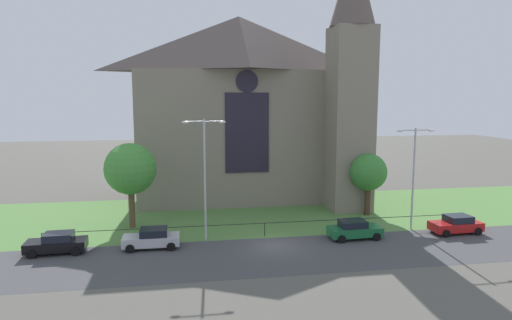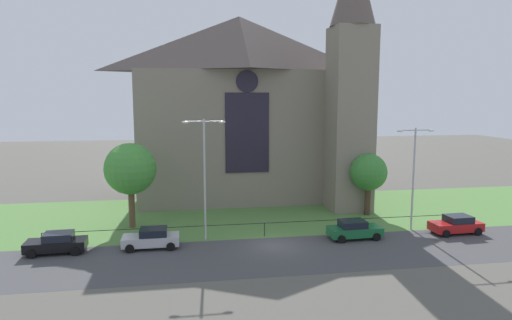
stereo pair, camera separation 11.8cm
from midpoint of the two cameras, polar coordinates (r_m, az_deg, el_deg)
ground at (r=44.93m, az=-0.32°, el=-6.64°), size 160.00×160.00×0.00m
road_asphalt at (r=33.65m, az=3.02°, el=-11.71°), size 120.00×8.00×0.01m
grass_verge at (r=43.02m, az=0.11°, el=-7.30°), size 120.00×20.00×0.01m
church_building at (r=51.05m, az=-1.23°, el=6.77°), size 23.20×16.20×26.00m
iron_railing at (r=37.48m, az=0.99°, el=-8.06°), size 34.25×0.07×1.13m
tree_left_near at (r=40.59m, az=-15.51°, el=-1.12°), size 4.44×4.44×7.39m
tree_right_near at (r=44.77m, az=13.78°, el=-1.53°), size 3.53×3.53×5.94m
streetlamp_near at (r=35.77m, az=-6.52°, el=-0.68°), size 3.37×0.26×9.61m
streetlamp_far at (r=40.71m, az=19.05°, el=-0.69°), size 3.37×0.26×8.74m
parked_car_black at (r=36.70m, az=-23.72°, el=-9.49°), size 4.25×2.13×1.51m
parked_car_silver at (r=35.65m, az=-12.98°, el=-9.52°), size 4.21×2.03×1.51m
parked_car_green at (r=37.78m, az=12.10°, el=-8.49°), size 4.26×2.15×1.51m
parked_car_red at (r=41.83m, az=23.65°, el=-7.38°), size 4.27×2.16×1.51m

